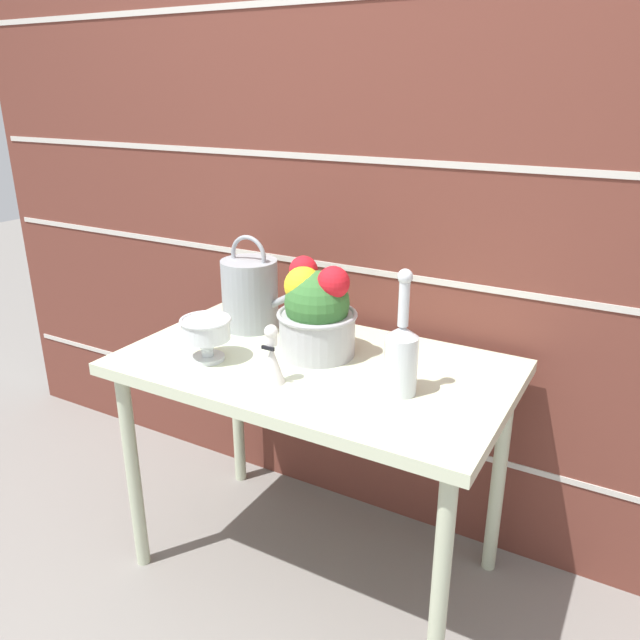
{
  "coord_description": "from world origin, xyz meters",
  "views": [
    {
      "loc": [
        0.83,
        -1.44,
        1.5
      ],
      "look_at": [
        0.0,
        0.03,
        0.86
      ],
      "focal_mm": 35.0,
      "sensor_mm": 36.0,
      "label": 1
    }
  ],
  "objects_px": {
    "figurine_vase": "(272,359)",
    "glass_decanter": "(401,354)",
    "crystal_pedestal_bowl": "(206,332)",
    "watering_can": "(251,293)",
    "flower_planter": "(316,312)"
  },
  "relations": [
    {
      "from": "watering_can",
      "to": "flower_planter",
      "type": "xyz_separation_m",
      "value": [
        0.3,
        -0.09,
        0.01
      ]
    },
    {
      "from": "glass_decanter",
      "to": "figurine_vase",
      "type": "relative_size",
      "value": 2.02
    },
    {
      "from": "crystal_pedestal_bowl",
      "to": "flower_planter",
      "type": "bearing_deg",
      "value": 37.49
    },
    {
      "from": "watering_can",
      "to": "figurine_vase",
      "type": "height_order",
      "value": "watering_can"
    },
    {
      "from": "watering_can",
      "to": "glass_decanter",
      "type": "bearing_deg",
      "value": -18.13
    },
    {
      "from": "figurine_vase",
      "to": "glass_decanter",
      "type": "bearing_deg",
      "value": 19.19
    },
    {
      "from": "flower_planter",
      "to": "glass_decanter",
      "type": "relative_size",
      "value": 0.85
    },
    {
      "from": "crystal_pedestal_bowl",
      "to": "glass_decanter",
      "type": "bearing_deg",
      "value": 8.05
    },
    {
      "from": "glass_decanter",
      "to": "crystal_pedestal_bowl",
      "type": "bearing_deg",
      "value": -171.95
    },
    {
      "from": "crystal_pedestal_bowl",
      "to": "figurine_vase",
      "type": "distance_m",
      "value": 0.25
    },
    {
      "from": "watering_can",
      "to": "figurine_vase",
      "type": "xyz_separation_m",
      "value": [
        0.29,
        -0.32,
        -0.05
      ]
    },
    {
      "from": "watering_can",
      "to": "crystal_pedestal_bowl",
      "type": "relative_size",
      "value": 2.2
    },
    {
      "from": "crystal_pedestal_bowl",
      "to": "figurine_vase",
      "type": "bearing_deg",
      "value": -7.25
    },
    {
      "from": "crystal_pedestal_bowl",
      "to": "flower_planter",
      "type": "distance_m",
      "value": 0.33
    },
    {
      "from": "crystal_pedestal_bowl",
      "to": "flower_planter",
      "type": "xyz_separation_m",
      "value": [
        0.26,
        0.2,
        0.05
      ]
    }
  ]
}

